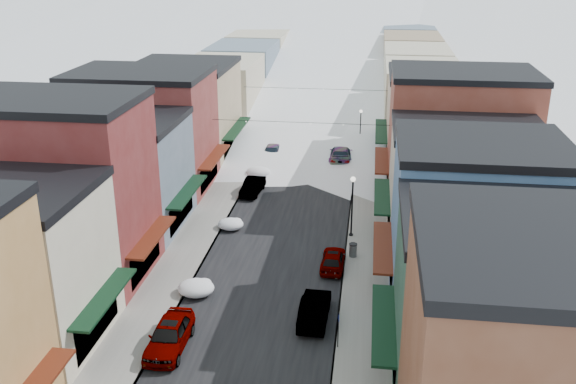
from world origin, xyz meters
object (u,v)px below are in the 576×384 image
(car_silver_sedan, at_px, (169,335))
(trash_can, at_px, (353,250))
(streetlamp_near, at_px, (352,199))
(car_dark_hatch, at_px, (253,186))
(car_green_sedan, at_px, (315,309))

(car_silver_sedan, height_order, trash_can, car_silver_sedan)
(car_silver_sedan, distance_m, streetlamp_near, 18.99)
(car_dark_hatch, xyz_separation_m, car_green_sedan, (7.62, -20.56, 0.07))
(car_silver_sedan, xyz_separation_m, trash_can, (9.82, 12.60, -0.18))
(car_green_sedan, xyz_separation_m, streetlamp_near, (1.73, 12.28, 2.44))
(trash_can, bearing_deg, car_dark_hatch, 128.88)
(car_silver_sedan, xyz_separation_m, car_dark_hatch, (0.20, 24.53, -0.14))
(car_silver_sedan, height_order, car_green_sedan, car_silver_sedan)
(car_dark_hatch, distance_m, trash_can, 15.33)
(streetlamp_near, bearing_deg, car_green_sedan, -98.00)
(car_dark_hatch, bearing_deg, trash_can, -46.12)
(car_green_sedan, xyz_separation_m, trash_can, (2.00, 8.63, -0.11))
(car_silver_sedan, bearing_deg, streetlamp_near, 59.29)
(car_silver_sedan, bearing_deg, car_green_sedan, 26.66)
(car_dark_hatch, distance_m, streetlamp_near, 12.74)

